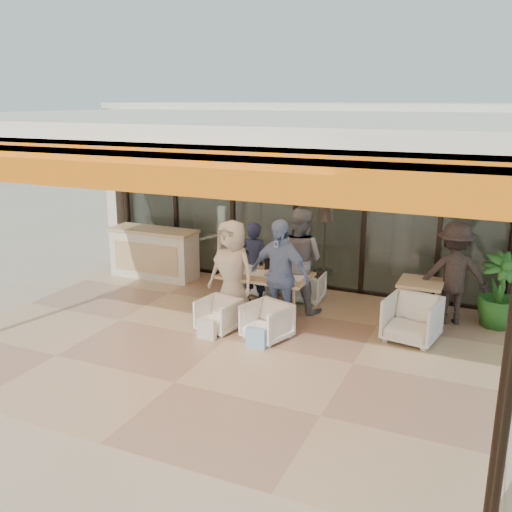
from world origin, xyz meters
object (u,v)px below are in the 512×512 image
Objects in this scene: chair_far_left at (265,281)px; potted_palm at (500,291)px; dining_table at (266,277)px; host_counter at (154,253)px; side_chair at (412,317)px; diner_grey at (299,260)px; diner_cream at (232,272)px; diner_navy at (254,263)px; standing_woman at (453,274)px; chair_near_left at (218,314)px; diner_periwinkle at (279,275)px; side_table at (421,288)px; chair_far_right at (307,286)px; chair_near_right at (267,320)px.

potted_palm is (4.07, 0.10, 0.32)m from chair_far_left.
dining_table is at bearing 133.97° from chair_far_left.
side_chair is at bearing -11.74° from host_counter.
diner_cream is at bearing 52.89° from diner_grey.
standing_woman is (3.35, 0.47, 0.10)m from diner_navy.
host_counter is 1.07× the size of standing_woman.
diner_periwinkle reaches higher than chair_near_left.
dining_table is 2.56m from side_table.
chair_far_right is 0.40× the size of diner_navy.
chair_near_right is (3.38, -1.98, -0.21)m from host_counter.
chair_far_left is 0.32× the size of diner_periwinkle.
chair_near_left is 3.01m from side_chair.
chair_near_left is 4.54m from potted_palm.
diner_cream reaches higher than standing_woman.
side_chair is 0.63× the size of potted_palm.
diner_navy is at bearing 178.54° from side_chair.
diner_navy is at bearing -171.68° from potted_palm.
chair_near_right is at bearing -78.26° from diner_periwinkle.
potted_palm is at bearing 176.15° from standing_woman.
diner_cream is 1.40× the size of potted_palm.
chair_far_left is at bearing 113.56° from dining_table.
host_counter is 3.13m from dining_table.
diner_periwinkle is 1.05× the size of standing_woman.
chair_far_left is at bearing 99.69° from diner_cream.
chair_near_left is at bearing -160.82° from chair_near_right.
host_counter is at bearing -13.45° from diner_navy.
diner_navy is at bearing 132.85° from dining_table.
diner_cream is 0.95× the size of diner_periwinkle.
host_counter reaches higher than side_table.
host_counter is 3.39m from chair_far_right.
chair_far_left is 1.90m from chair_near_left.
dining_table reaches higher than side_table.
chair_near_right is (0.84, -1.90, 0.03)m from chair_far_left.
chair_near_right is at bearing 134.26° from chair_far_left.
chair_near_right is 0.83× the size of side_chair.
chair_near_right is 1.12m from diner_cream.
dining_table is at bearing 51.93° from diner_grey.
standing_woman is at bearing -163.57° from diner_grey.
potted_palm is at bearing 0.09° from host_counter.
chair_far_left is 1.51m from diner_cream.
chair_far_left is at bearing 133.03° from chair_near_right.
diner_periwinkle reaches higher than dining_table.
diner_navy is 0.88× the size of diner_cream.
dining_table is 3.08m from standing_woman.
chair_far_right is at bearing -84.08° from diner_grey.
potted_palm reaches higher than dining_table.
diner_grey is at bearing 101.74° from diner_periwinkle.
side_table is at bearing 57.32° from chair_near_right.
standing_woman is at bearing -172.57° from diner_navy.
dining_table is 2.01× the size of side_table.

